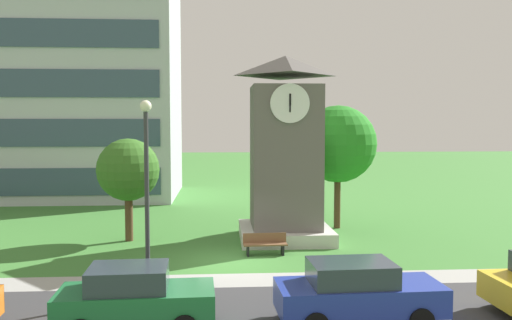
% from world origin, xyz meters
% --- Properties ---
extents(ground_plane, '(160.00, 160.00, 0.00)m').
position_xyz_m(ground_plane, '(0.00, 0.00, 0.00)').
color(ground_plane, '#3D7A33').
extents(kerb_strip, '(120.00, 1.60, 0.01)m').
position_xyz_m(kerb_strip, '(0.00, -2.38, 0.00)').
color(kerb_strip, '#9E9E99').
rests_on(kerb_strip, ground).
extents(office_building, '(16.51, 10.21, 25.60)m').
position_xyz_m(office_building, '(-11.96, 20.00, 12.80)').
color(office_building, '#B7BCC6').
rests_on(office_building, ground).
extents(clock_tower, '(4.17, 4.17, 8.49)m').
position_xyz_m(clock_tower, '(2.58, 3.99, 3.73)').
color(clock_tower, '#605B56').
rests_on(clock_tower, ground).
extents(park_bench, '(1.82, 0.57, 0.88)m').
position_xyz_m(park_bench, '(1.40, 1.10, 0.46)').
color(park_bench, brown).
rests_on(park_bench, ground).
extents(street_lamp, '(0.36, 0.36, 6.10)m').
position_xyz_m(street_lamp, '(-2.68, -3.94, 3.77)').
color(street_lamp, '#333338').
rests_on(street_lamp, ground).
extents(tree_near_tower, '(3.95, 3.95, 6.33)m').
position_xyz_m(tree_near_tower, '(5.59, 6.52, 4.34)').
color(tree_near_tower, '#513823').
rests_on(tree_near_tower, ground).
extents(tree_streetside, '(2.86, 2.86, 4.72)m').
position_xyz_m(tree_streetside, '(-4.63, 4.16, 3.26)').
color(tree_streetside, '#513823').
rests_on(tree_streetside, ground).
extents(parked_car_green, '(4.11, 2.06, 1.69)m').
position_xyz_m(parked_car_green, '(-2.66, -6.62, 0.86)').
color(parked_car_green, '#1E6B38').
rests_on(parked_car_green, ground).
extents(parked_car_blue, '(4.52, 2.11, 1.69)m').
position_xyz_m(parked_car_blue, '(3.26, -6.53, 0.86)').
color(parked_car_blue, '#23389E').
rests_on(parked_car_blue, ground).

